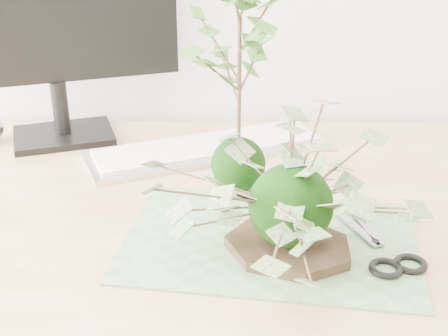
{
  "coord_description": "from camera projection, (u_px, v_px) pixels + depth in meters",
  "views": [
    {
      "loc": [
        0.01,
        0.36,
        1.21
      ],
      "look_at": [
        0.0,
        1.14,
        0.84
      ],
      "focal_mm": 50.0,
      "sensor_mm": 36.0,
      "label": 1
    }
  ],
  "objects": [
    {
      "name": "cutting_mat",
      "position": [
        270.0,
        241.0,
        0.88
      ],
      "size": [
        0.44,
        0.33,
        0.0
      ],
      "primitive_type": "cube",
      "rotation": [
        0.0,
        0.0,
        -0.14
      ],
      "color": "#618A5D",
      "rests_on": "desk"
    },
    {
      "name": "desk",
      "position": [
        238.0,
        248.0,
        1.03
      ],
      "size": [
        1.6,
        0.7,
        0.74
      ],
      "color": "#D1B486",
      "rests_on": "ground_plane"
    },
    {
      "name": "keyboard",
      "position": [
        208.0,
        148.0,
        1.16
      ],
      "size": [
        0.46,
        0.29,
        0.02
      ],
      "rotation": [
        0.0,
        0.0,
        0.4
      ],
      "color": "silver",
      "rests_on": "desk"
    },
    {
      "name": "ivy_kokedama",
      "position": [
        293.0,
        169.0,
        0.8
      ],
      "size": [
        0.36,
        0.36,
        0.22
      ],
      "rotation": [
        0.0,
        0.0,
        0.18
      ],
      "color": "black",
      "rests_on": "stone_dish"
    },
    {
      "name": "maple_kokedama",
      "position": [
        240.0,
        32.0,
        0.92
      ],
      "size": [
        0.21,
        0.21,
        0.37
      ],
      "rotation": [
        0.0,
        0.0,
        0.09
      ],
      "color": "black",
      "rests_on": "desk"
    },
    {
      "name": "stone_dish",
      "position": [
        289.0,
        247.0,
        0.85
      ],
      "size": [
        0.23,
        0.23,
        0.01
      ],
      "primitive_type": "cylinder",
      "rotation": [
        0.0,
        0.0,
        -0.34
      ],
      "color": "black",
      "rests_on": "cutting_mat"
    },
    {
      "name": "scissors",
      "position": [
        383.0,
        257.0,
        0.83
      ],
      "size": [
        0.09,
        0.19,
        0.01
      ],
      "rotation": [
        0.0,
        0.0,
        0.3
      ],
      "color": "gray",
      "rests_on": "cutting_mat"
    },
    {
      "name": "monitor",
      "position": [
        51.0,
        15.0,
        1.13
      ],
      "size": [
        0.45,
        0.19,
        0.41
      ],
      "rotation": [
        0.0,
        0.0,
        0.32
      ],
      "color": "black",
      "rests_on": "desk"
    }
  ]
}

